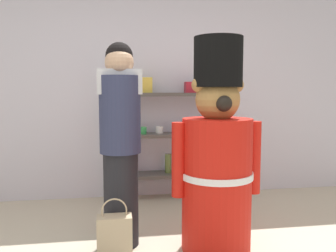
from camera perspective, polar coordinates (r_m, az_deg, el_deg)
The scene contains 5 objects.
back_wall at distance 4.32m, azimuth -5.06°, elevation 5.90°, with size 6.40×0.12×2.60m, color silver.
merchandise_shelf at distance 4.17m, azimuth -0.00°, elevation -0.91°, with size 1.27×0.35×1.59m.
teddy_bear_guard at distance 2.84m, azimuth 7.91°, elevation -5.52°, with size 0.73×0.57×1.69m.
person_shopper at distance 2.90m, azimuth -7.71°, elevation -2.26°, with size 0.35×0.33×1.67m.
shopping_bag at distance 2.88m, azimuth -8.63°, elevation -17.08°, with size 0.27×0.15×0.46m.
Camera 1 is at (-0.30, -2.11, 1.27)m, focal length 37.69 mm.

